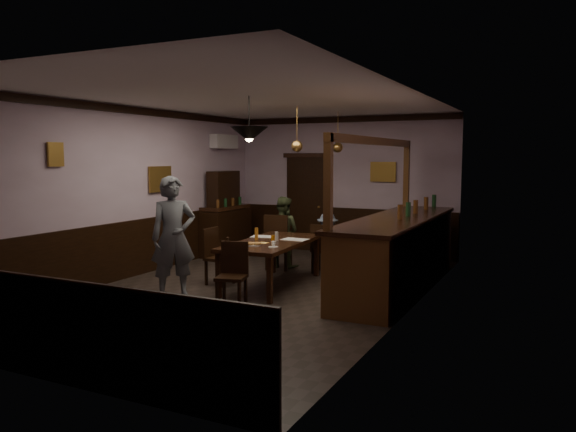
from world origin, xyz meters
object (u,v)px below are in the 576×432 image
Objects in this scene: soda_can at (273,239)px; bar_counter at (398,251)px; dining_table at (272,245)px; pendant_brass_mid at (297,146)px; chair_side at (216,253)px; pendant_brass_far at (338,148)px; person_standing at (173,238)px; person_seated_right at (328,242)px; chair_far_right at (323,247)px; pendant_iron at (249,134)px; chair_far_left at (278,240)px; sideboard at (225,221)px; person_seated_left at (283,232)px; coffee_cup at (273,244)px; chair_near at (233,271)px.

soda_can is 2.01m from bar_counter.
pendant_brass_mid is at bearing 90.27° from dining_table.
chair_side is 3.42m from pendant_brass_far.
person_standing is (-0.05, -1.06, 0.40)m from chair_side.
soda_can is (-0.24, -1.72, 0.27)m from person_seated_right.
chair_far_right is at bearing 42.50° from pendant_brass_mid.
pendant_iron is (-0.29, -2.38, 1.90)m from person_seated_right.
chair_side is (-0.39, -1.49, -0.06)m from chair_far_left.
pendant_brass_far reaches higher than dining_table.
chair_far_right is at bearing 81.84° from pendant_iron.
person_seated_right is at bearing -32.47° from chair_side.
chair_side is at bearing 50.30° from chair_far_right.
person_standing is 3.20m from person_seated_right.
chair_far_right is 1.12× the size of pendant_brass_far.
pendant_brass_far is (0.20, 2.44, 1.61)m from dining_table.
pendant_brass_far is at bearing 4.45° from sideboard.
dining_table is 3.39× the size of pendant_iron.
chair_side is 0.69× the size of person_seated_left.
chair_far_left is 0.77× the size of person_seated_left.
soda_can is 0.15× the size of pendant_brass_mid.
dining_table is 0.52× the size of bar_counter.
person_standing is at bearing 179.21° from chair_side.
person_seated_left is 11.35× the size of soda_can.
chair_far_right is at bearing 15.38° from person_standing.
pendant_brass_far reaches higher than coffee_cup.
person_standing is at bearing -152.84° from pendant_iron.
chair_far_right is at bearing 87.12° from person_seated_right.
sideboard is at bearing -19.98° from person_seated_right.
chair_near is at bearing -135.33° from chair_side.
pendant_iron is at bearing -86.04° from dining_table.
pendant_brass_far is (0.75, 0.92, 1.62)m from person_seated_left.
chair_far_right is at bearing 160.29° from bar_counter.
chair_far_right is 7.54× the size of soda_can.
dining_table is 2.93m from pendant_brass_far.
chair_far_left reaches higher than chair_far_right.
bar_counter is at bearing 34.59° from coffee_cup.
bar_counter is at bearing 33.92° from chair_near.
chair_side is at bearing 39.37° from person_standing.
pendant_brass_mid is at bearing 139.76° from person_seated_left.
pendant_iron and pendant_brass_mid have the same top height.
chair_side is at bearing -164.33° from dining_table.
bar_counter is at bearing -19.49° from sideboard.
chair_far_right is 0.99× the size of chair_near.
pendant_brass_far is at bearing -124.83° from person_seated_left.
chair_near is at bearing -87.96° from pendant_brass_mid.
pendant_iron reaches higher than dining_table.
pendant_iron reaches higher than chair_near.
bar_counter is 2.92m from pendant_brass_far.
dining_table is 2.41× the size of chair_side.
sideboard is 4.22m from pendant_iron.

